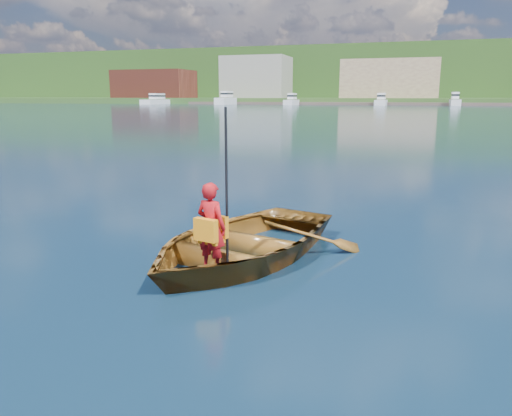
# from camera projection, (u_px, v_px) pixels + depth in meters

# --- Properties ---
(ground) EXTENTS (600.00, 600.00, 0.00)m
(ground) POSITION_uv_depth(u_px,v_px,m) (181.00, 261.00, 7.50)
(ground) COLOR #13243B
(ground) RESTS_ON ground
(rowboat) EXTENTS (3.81, 4.60, 0.83)m
(rowboat) POSITION_uv_depth(u_px,v_px,m) (241.00, 242.00, 7.55)
(rowboat) COLOR brown
(rowboat) RESTS_ON ground
(child_paddler) EXTENTS (0.51, 0.41, 2.18)m
(child_paddler) POSITION_uv_depth(u_px,v_px,m) (212.00, 227.00, 6.63)
(child_paddler) COLOR #B61118
(child_paddler) RESTS_ON ground
(shoreline) EXTENTS (400.00, 140.00, 22.00)m
(shoreline) POSITION_uv_depth(u_px,v_px,m) (409.00, 79.00, 225.71)
(shoreline) COLOR #375B26
(shoreline) RESTS_ON ground
(dock) EXTENTS (159.94, 13.97, 0.80)m
(dock) POSITION_uv_depth(u_px,v_px,m) (384.00, 104.00, 146.85)
(dock) COLOR brown
(dock) RESTS_ON ground
(waterfront_buildings) EXTENTS (202.00, 16.00, 14.00)m
(waterfront_buildings) POSITION_uv_depth(u_px,v_px,m) (381.00, 80.00, 161.80)
(waterfront_buildings) COLOR maroon
(waterfront_buildings) RESTS_ON ground
(marina_yachts) EXTENTS (142.76, 13.70, 4.40)m
(marina_yachts) POSITION_uv_depth(u_px,v_px,m) (361.00, 101.00, 144.16)
(marina_yachts) COLOR white
(marina_yachts) RESTS_ON ground
(hillside_trees) EXTENTS (293.89, 81.66, 23.36)m
(hillside_trees) POSITION_uv_depth(u_px,v_px,m) (391.00, 62.00, 225.38)
(hillside_trees) COLOR #382314
(hillside_trees) RESTS_ON ground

